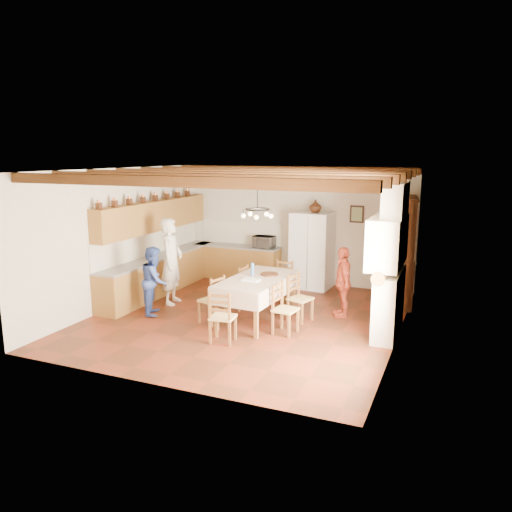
{
  "coord_description": "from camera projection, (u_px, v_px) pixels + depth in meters",
  "views": [
    {
      "loc": [
        3.93,
        -8.91,
        3.31
      ],
      "look_at": [
        0.1,
        0.3,
        1.25
      ],
      "focal_mm": 35.0,
      "sensor_mm": 36.0,
      "label": 1
    }
  ],
  "objects": [
    {
      "name": "floor",
      "position": [
        246.0,
        319.0,
        10.2
      ],
      "size": [
        6.0,
        6.5,
        0.02
      ],
      "primitive_type": "cube",
      "color": "#4D2413",
      "rests_on": "ground"
    },
    {
      "name": "ceiling",
      "position": [
        245.0,
        169.0,
        9.59
      ],
      "size": [
        6.0,
        6.5,
        0.02
      ],
      "primitive_type": "cube",
      "color": "white",
      "rests_on": "ground"
    },
    {
      "name": "wall_back",
      "position": [
        296.0,
        225.0,
        12.85
      ],
      "size": [
        6.0,
        0.02,
        3.0
      ],
      "primitive_type": "cube",
      "color": "beige",
      "rests_on": "ground"
    },
    {
      "name": "wall_front",
      "position": [
        151.0,
        286.0,
        6.95
      ],
      "size": [
        6.0,
        0.02,
        3.0
      ],
      "primitive_type": "cube",
      "color": "beige",
      "rests_on": "ground"
    },
    {
      "name": "wall_left",
      "position": [
        121.0,
        237.0,
        11.03
      ],
      "size": [
        0.02,
        6.5,
        3.0
      ],
      "primitive_type": "cube",
      "color": "beige",
      "rests_on": "ground"
    },
    {
      "name": "wall_right",
      "position": [
        402.0,
        258.0,
        8.77
      ],
      "size": [
        0.02,
        6.5,
        3.0
      ],
      "primitive_type": "cube",
      "color": "beige",
      "rests_on": "ground"
    },
    {
      "name": "ceiling_beams",
      "position": [
        245.0,
        174.0,
        9.61
      ],
      "size": [
        6.0,
        6.3,
        0.16
      ],
      "primitive_type": null,
      "color": "#381A0D",
      "rests_on": "ground"
    },
    {
      "name": "lower_cabinets_left",
      "position": [
        161.0,
        274.0,
        12.08
      ],
      "size": [
        0.6,
        4.3,
        0.86
      ],
      "primitive_type": "cube",
      "color": "brown",
      "rests_on": "ground"
    },
    {
      "name": "lower_cabinets_back",
      "position": [
        237.0,
        263.0,
        13.37
      ],
      "size": [
        2.3,
        0.6,
        0.86
      ],
      "primitive_type": "cube",
      "color": "brown",
      "rests_on": "ground"
    },
    {
      "name": "countertop_left",
      "position": [
        161.0,
        256.0,
        11.99
      ],
      "size": [
        0.62,
        4.3,
        0.04
      ],
      "primitive_type": "cube",
      "color": "slate",
      "rests_on": "lower_cabinets_left"
    },
    {
      "name": "countertop_back",
      "position": [
        237.0,
        246.0,
        13.27
      ],
      "size": [
        2.34,
        0.62,
        0.04
      ],
      "primitive_type": "cube",
      "color": "slate",
      "rests_on": "lower_cabinets_back"
    },
    {
      "name": "backsplash_left",
      "position": [
        150.0,
        242.0,
        12.03
      ],
      "size": [
        0.03,
        4.3,
        0.6
      ],
      "primitive_type": "cube",
      "color": "white",
      "rests_on": "ground"
    },
    {
      "name": "backsplash_back",
      "position": [
        241.0,
        233.0,
        13.47
      ],
      "size": [
        2.3,
        0.03,
        0.6
      ],
      "primitive_type": "cube",
      "color": "white",
      "rests_on": "ground"
    },
    {
      "name": "upper_cabinets",
      "position": [
        155.0,
        216.0,
        11.84
      ],
      "size": [
        0.35,
        4.2,
        0.7
      ],
      "primitive_type": "cube",
      "color": "brown",
      "rests_on": "ground"
    },
    {
      "name": "fireplace",
      "position": [
        387.0,
        260.0,
        9.08
      ],
      "size": [
        0.56,
        1.6,
        2.8
      ],
      "primitive_type": null,
      "color": "beige",
      "rests_on": "ground"
    },
    {
      "name": "wall_picture",
      "position": [
        357.0,
        214.0,
        12.16
      ],
      "size": [
        0.34,
        0.03,
        0.42
      ],
      "primitive_type": "cube",
      "color": "black",
      "rests_on": "ground"
    },
    {
      "name": "refrigerator",
      "position": [
        312.0,
        250.0,
        12.37
      ],
      "size": [
        0.99,
        0.84,
        1.89
      ],
      "primitive_type": "cube",
      "rotation": [
        0.0,
        0.0,
        -0.06
      ],
      "color": "white",
      "rests_on": "floor"
    },
    {
      "name": "hutch",
      "position": [
        401.0,
        251.0,
        10.98
      ],
      "size": [
        0.73,
        1.38,
        2.39
      ],
      "primitive_type": null,
      "rotation": [
        0.0,
        0.0,
        0.14
      ],
      "color": "#391A0D",
      "rests_on": "floor"
    },
    {
      "name": "dining_table",
      "position": [
        257.0,
        282.0,
        9.9
      ],
      "size": [
        1.16,
        2.09,
        0.88
      ],
      "rotation": [
        0.0,
        0.0,
        -0.06
      ],
      "color": "beige",
      "rests_on": "floor"
    },
    {
      "name": "chandelier",
      "position": [
        257.0,
        209.0,
        9.61
      ],
      "size": [
        0.47,
        0.47,
        0.03
      ],
      "primitive_type": "torus",
      "color": "black",
      "rests_on": "ground"
    },
    {
      "name": "chair_left_near",
      "position": [
        211.0,
        299.0,
        9.85
      ],
      "size": [
        0.5,
        0.52,
        0.96
      ],
      "primitive_type": null,
      "rotation": [
        0.0,
        0.0,
        -1.86
      ],
      "color": "brown",
      "rests_on": "floor"
    },
    {
      "name": "chair_left_far",
      "position": [
        236.0,
        287.0,
        10.76
      ],
      "size": [
        0.44,
        0.45,
        0.96
      ],
      "primitive_type": null,
      "rotation": [
        0.0,
        0.0,
        -1.66
      ],
      "color": "brown",
      "rests_on": "floor"
    },
    {
      "name": "chair_right_near",
      "position": [
        285.0,
        309.0,
        9.25
      ],
      "size": [
        0.46,
        0.47,
        0.96
      ],
      "primitive_type": null,
      "rotation": [
        0.0,
        0.0,
        1.42
      ],
      "color": "brown",
      "rests_on": "floor"
    },
    {
      "name": "chair_right_far",
      "position": [
        300.0,
        298.0,
        9.95
      ],
      "size": [
        0.51,
        0.52,
        0.96
      ],
      "primitive_type": null,
      "rotation": [
        0.0,
        0.0,
        1.27
      ],
      "color": "brown",
      "rests_on": "floor"
    },
    {
      "name": "chair_end_near",
      "position": [
        223.0,
        316.0,
        8.83
      ],
      "size": [
        0.47,
        0.45,
        0.96
      ],
      "primitive_type": null,
      "rotation": [
        0.0,
        0.0,
        3.27
      ],
      "color": "brown",
      "rests_on": "floor"
    },
    {
      "name": "chair_end_far",
      "position": [
        281.0,
        283.0,
        11.12
      ],
      "size": [
        0.47,
        0.45,
        0.96
      ],
      "primitive_type": null,
      "rotation": [
        0.0,
        0.0,
        -0.12
      ],
      "color": "brown",
      "rests_on": "floor"
    },
    {
      "name": "person_man",
      "position": [
        172.0,
        261.0,
        11.04
      ],
      "size": [
        0.59,
        0.78,
        1.92
      ],
      "primitive_type": "imported",
      "rotation": [
        0.0,
        0.0,
        1.77
      ],
      "color": "silver",
      "rests_on": "floor"
    },
    {
      "name": "person_woman_blue",
      "position": [
        155.0,
        280.0,
        10.36
      ],
      "size": [
        0.78,
        0.86,
        1.43
      ],
      "primitive_type": "imported",
      "rotation": [
        0.0,
        0.0,
        2.0
      ],
      "color": "#3751A5",
      "rests_on": "floor"
    },
    {
      "name": "person_woman_red",
      "position": [
        343.0,
        282.0,
        10.19
      ],
      "size": [
        0.67,
        0.93,
        1.46
      ],
      "primitive_type": "imported",
      "rotation": [
        0.0,
        0.0,
        -1.16
      ],
      "color": "#B63E26",
      "rests_on": "floor"
    },
    {
      "name": "microwave",
      "position": [
        264.0,
        242.0,
        12.95
      ],
      "size": [
        0.57,
        0.4,
        0.3
      ],
      "primitive_type": "imported",
      "rotation": [
        0.0,
        0.0,
        -0.06
      ],
      "color": "silver",
      "rests_on": "countertop_back"
    },
    {
      "name": "fridge_vase",
      "position": [
        315.0,
        206.0,
        12.13
      ],
      "size": [
        0.37,
        0.37,
        0.31
      ],
      "primitive_type": "imported",
      "rotation": [
        0.0,
        0.0,
        -0.31
      ],
      "color": "#391A0D",
      "rests_on": "refrigerator"
    }
  ]
}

